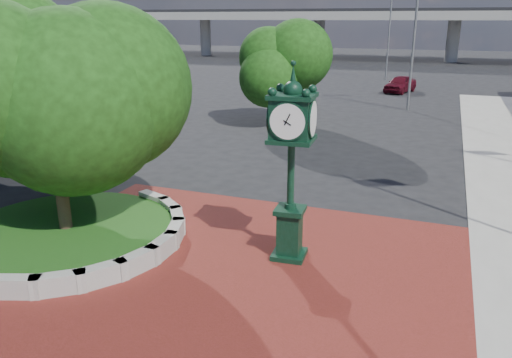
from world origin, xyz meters
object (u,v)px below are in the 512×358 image
(post_clock, at_px, (291,157))
(street_lamp_far, at_px, (391,29))
(parked_car, at_px, (400,84))
(street_lamp_near, at_px, (419,25))

(post_clock, bearing_deg, street_lamp_far, 93.20)
(post_clock, xyz_separation_m, parked_car, (-0.30, 33.64, -2.10))
(post_clock, xyz_separation_m, street_lamp_near, (1.30, 24.75, 2.89))
(post_clock, height_order, parked_car, post_clock)
(street_lamp_near, bearing_deg, parked_car, 100.20)
(parked_car, distance_m, street_lamp_far, 10.04)
(parked_car, height_order, street_lamp_far, street_lamp_far)
(parked_car, relative_size, street_lamp_far, 0.49)
(street_lamp_far, bearing_deg, parked_car, -76.79)
(street_lamp_near, relative_size, street_lamp_far, 1.12)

